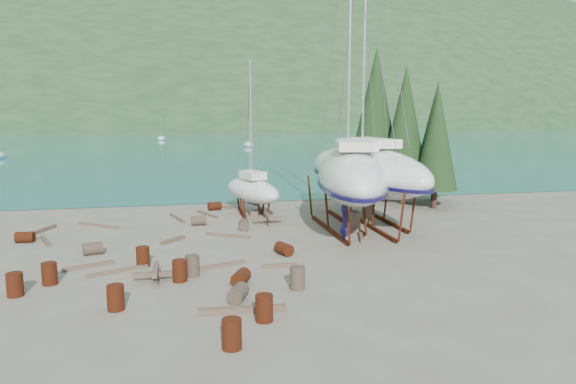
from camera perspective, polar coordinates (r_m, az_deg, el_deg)
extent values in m
plane|color=#60574B|center=(23.94, -3.22, -7.35)|extent=(600.00, 600.00, 0.00)
plane|color=#1B6B89|center=(337.84, -11.36, 7.42)|extent=(700.00, 700.00, 0.00)
ellipsoid|color=#1F3319|center=(342.84, -11.37, 7.44)|extent=(800.00, 360.00, 110.00)
cube|color=beige|center=(220.20, -26.92, 6.58)|extent=(6.00, 5.00, 4.00)
cube|color=#A54C2D|center=(220.16, -26.97, 7.30)|extent=(6.60, 5.60, 1.60)
cube|color=beige|center=(213.45, -16.43, 7.12)|extent=(6.00, 5.00, 4.00)
cube|color=#A54C2D|center=(213.41, -16.46, 7.87)|extent=(6.60, 5.60, 1.60)
cube|color=beige|center=(215.41, -2.94, 7.47)|extent=(6.00, 5.00, 4.00)
cube|color=#A54C2D|center=(215.37, -2.95, 8.22)|extent=(6.60, 5.60, 1.60)
cylinder|color=black|center=(38.66, 12.61, -0.15)|extent=(0.36, 0.36, 1.60)
cone|color=black|center=(38.23, 12.86, 7.27)|extent=(3.60, 3.60, 8.40)
cylinder|color=black|center=(37.57, 15.94, -0.72)|extent=(0.36, 0.36, 1.36)
cone|color=black|center=(37.13, 16.21, 5.76)|extent=(3.06, 3.06, 7.14)
cylinder|color=black|center=(39.89, 9.47, 0.38)|extent=(0.36, 0.36, 1.84)
cone|color=black|center=(39.48, 9.68, 8.67)|extent=(4.14, 4.14, 9.66)
cylinder|color=black|center=(40.88, 15.86, 0.08)|extent=(0.36, 0.36, 1.44)
cone|color=black|center=(40.47, 16.12, 6.39)|extent=(3.24, 3.24, 7.56)
ellipsoid|color=silver|center=(103.81, -4.42, 5.24)|extent=(2.00, 5.00, 1.40)
cylinder|color=silver|center=(103.68, -4.44, 6.82)|extent=(0.08, 0.08, 5.00)
ellipsoid|color=silver|center=(132.98, -13.88, 5.77)|extent=(2.00, 5.00, 1.40)
cylinder|color=silver|center=(132.88, -13.93, 7.00)|extent=(0.08, 0.08, 5.00)
ellipsoid|color=silver|center=(29.27, 7.02, 1.89)|extent=(6.60, 13.20, 2.96)
cube|color=#0F0A36|center=(28.82, 7.39, -0.30)|extent=(0.78, 2.28, 1.00)
cube|color=silver|center=(28.52, 7.50, 5.19)|extent=(2.88, 4.18, 0.50)
cylinder|color=silver|center=(30.22, 6.95, 19.61)|extent=(0.14, 0.14, 15.22)
cube|color=#511E0D|center=(29.41, 4.51, -4.12)|extent=(0.18, 6.98, 0.20)
cube|color=#511E0D|center=(30.23, 9.24, -3.86)|extent=(0.18, 6.98, 0.20)
cube|color=brown|center=(29.10, 7.33, -3.30)|extent=(0.50, 0.80, 1.19)
ellipsoid|color=silver|center=(31.44, 8.59, 2.35)|extent=(5.75, 12.97, 2.96)
cube|color=#0F0A36|center=(30.99, 8.95, 0.33)|extent=(0.64, 2.26, 1.00)
cube|color=silver|center=(30.71, 9.07, 5.43)|extent=(2.62, 4.05, 0.50)
cylinder|color=silver|center=(32.34, 8.57, 18.72)|extent=(0.14, 0.14, 15.03)
cube|color=#511E0D|center=(31.51, 6.28, -3.28)|extent=(0.18, 6.89, 0.20)
cube|color=#511E0D|center=(32.38, 10.59, -3.05)|extent=(0.18, 6.89, 0.20)
cube|color=brown|center=(31.25, 8.88, -2.49)|extent=(0.50, 0.80, 1.21)
ellipsoid|color=silver|center=(33.79, -4.00, 0.17)|extent=(3.97, 6.56, 1.61)
cube|color=#0F0A36|center=(33.54, -3.92, -0.51)|extent=(0.62, 1.15, 1.00)
cube|color=silver|center=(33.34, -3.94, 1.89)|extent=(1.65, 2.14, 0.50)
cylinder|color=silver|center=(33.73, -4.15, 8.11)|extent=(0.14, 0.14, 7.52)
cube|color=#511E0D|center=(33.96, -5.12, -2.39)|extent=(0.18, 3.45, 0.20)
cube|color=#511E0D|center=(34.14, -2.82, -2.30)|extent=(0.18, 3.45, 0.20)
cube|color=brown|center=(33.73, -3.90, -2.36)|extent=(0.50, 0.80, 0.31)
imported|color=#1A1250|center=(26.60, 6.34, -3.58)|extent=(0.55, 0.76, 1.96)
cylinder|color=#511E0D|center=(21.48, -28.08, -9.06)|extent=(0.58, 0.58, 0.88)
cylinder|color=#2D2823|center=(18.68, -5.58, -11.13)|extent=(0.89, 1.04, 0.58)
cylinder|color=#511E0D|center=(29.90, -27.19, -4.49)|extent=(0.93, 0.66, 0.58)
cylinder|color=#511E0D|center=(15.15, -6.27, -15.40)|extent=(0.58, 0.58, 0.88)
cylinder|color=#511E0D|center=(35.80, -8.16, -1.56)|extent=(1.00, 0.79, 0.58)
cylinder|color=#2D2823|center=(19.74, 1.05, -9.52)|extent=(0.58, 0.58, 0.88)
cylinder|color=#511E0D|center=(24.36, -0.45, -6.34)|extent=(0.87, 1.04, 0.58)
cylinder|color=#511E0D|center=(16.89, -2.67, -12.76)|extent=(0.58, 0.58, 0.88)
cylinder|color=#511E0D|center=(22.29, -24.99, -8.22)|extent=(0.58, 0.58, 0.88)
cylinder|color=#2D2823|center=(31.18, -9.90, -3.13)|extent=(0.90, 0.61, 0.58)
cylinder|color=#511E0D|center=(21.05, -11.94, -8.55)|extent=(0.58, 0.58, 0.88)
cylinder|color=#2D2823|center=(29.64, -4.91, -3.65)|extent=(0.65, 0.92, 0.58)
cylinder|color=#511E0D|center=(20.35, -5.26, -9.44)|extent=(0.90, 1.04, 0.58)
cylinder|color=#511E0D|center=(18.70, -18.61, -11.05)|extent=(0.58, 0.58, 0.88)
cylinder|color=#511E0D|center=(23.42, -15.82, -6.92)|extent=(0.58, 0.58, 0.88)
cylinder|color=#2D2823|center=(26.12, -20.85, -5.89)|extent=(1.01, 0.80, 0.58)
cylinder|color=#2D2823|center=(21.61, -10.59, -8.06)|extent=(0.58, 0.58, 0.88)
cube|color=brown|center=(33.33, -12.25, -2.82)|extent=(0.99, 2.86, 0.14)
cube|color=brown|center=(27.75, 8.17, -4.97)|extent=(0.73, 1.87, 0.19)
cube|color=brown|center=(32.35, -25.47, -3.79)|extent=(0.91, 2.05, 0.19)
cube|color=brown|center=(22.93, -18.38, -8.33)|extent=(2.41, 1.20, 0.15)
cube|color=brown|center=(22.68, -7.66, -8.12)|extent=(2.45, 1.02, 0.16)
cube|color=brown|center=(36.65, -7.32, -1.61)|extent=(1.26, 1.36, 0.19)
cube|color=brown|center=(22.45, -0.95, -8.20)|extent=(1.52, 0.27, 0.17)
cube|color=brown|center=(27.50, -12.69, -5.23)|extent=(1.30, 1.42, 0.19)
cube|color=brown|center=(34.11, -8.93, -2.45)|extent=(1.29, 2.55, 0.15)
cube|color=brown|center=(28.09, -6.77, -4.82)|extent=(2.31, 1.51, 0.15)
cube|color=brown|center=(24.06, -21.30, -7.66)|extent=(2.02, 1.06, 0.17)
cube|color=brown|center=(32.39, -20.35, -3.50)|extent=(2.51, 1.85, 0.15)
cube|color=brown|center=(17.67, -5.06, -12.92)|extent=(2.96, 0.41, 0.23)
cube|color=brown|center=(29.62, -25.38, -4.89)|extent=(0.96, 2.13, 0.16)
cube|color=brown|center=(21.36, -14.46, -9.34)|extent=(0.20, 1.80, 0.20)
cube|color=brown|center=(21.30, -14.48, -8.83)|extent=(1.80, 0.20, 0.20)
cube|color=brown|center=(21.25, -14.50, -8.31)|extent=(0.20, 1.80, 0.20)
cube|color=brown|center=(31.13, -2.28, -3.38)|extent=(0.20, 1.80, 0.20)
cube|color=brown|center=(31.09, -2.29, -3.02)|extent=(1.80, 0.20, 0.20)
cube|color=brown|center=(31.05, -2.29, -2.66)|extent=(0.20, 1.80, 0.20)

